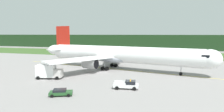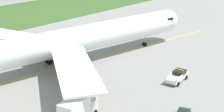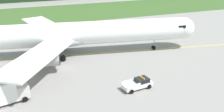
% 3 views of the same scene
% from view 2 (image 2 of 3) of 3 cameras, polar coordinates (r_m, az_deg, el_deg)
% --- Properties ---
extents(ground, '(320.00, 320.00, 0.00)m').
position_cam_2_polar(ground, '(60.66, -4.57, -3.77)').
color(ground, gray).
extents(taxiway_centerline_main, '(78.66, 14.09, 0.01)m').
position_cam_2_polar(taxiway_centerline_main, '(67.34, -6.23, -1.37)').
color(taxiway_centerline_main, yellow).
rests_on(taxiway_centerline_main, ground).
extents(airliner, '(59.33, 42.88, 14.45)m').
position_cam_2_polar(airliner, '(65.39, -6.92, 2.46)').
color(airliner, white).
rests_on(airliner, ground).
extents(ops_pickup_truck, '(5.50, 2.83, 1.94)m').
position_cam_2_polar(ops_pickup_truck, '(60.12, 11.14, -3.39)').
color(ops_pickup_truck, white).
rests_on(ops_pickup_truck, ground).
extents(catering_truck, '(6.91, 3.90, 3.82)m').
position_cam_2_polar(catering_truck, '(46.30, -5.94, -9.09)').
color(catering_truck, beige).
rests_on(catering_truck, ground).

